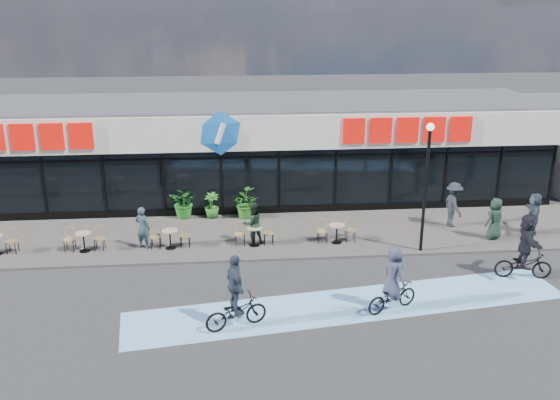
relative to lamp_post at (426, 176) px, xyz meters
name	(u,v)px	position (x,y,z in m)	size (l,w,h in m)	color
ground	(222,288)	(-7.45, -2.30, -3.01)	(120.00, 120.00, 0.00)	#28282B
sidewalk	(223,236)	(-7.45, 2.20, -2.96)	(44.00, 5.00, 0.10)	#514D48
bike_lane	(351,305)	(-3.45, -3.80, -3.00)	(14.00, 2.20, 0.01)	#78B4E4
building	(222,149)	(-7.45, 7.63, -0.67)	(30.60, 6.57, 4.75)	black
lamp_post	(426,176)	(0.00, 0.00, 0.00)	(0.28, 0.28, 4.86)	black
bistro_set_2	(84,239)	(-12.61, 1.11, -2.45)	(1.54, 0.62, 0.90)	tan
bistro_set_3	(170,236)	(-9.42, 1.11, -2.45)	(1.54, 0.62, 0.90)	tan
bistro_set_4	(254,233)	(-6.22, 1.11, -2.45)	(1.54, 0.62, 0.90)	tan
bistro_set_5	(336,231)	(-3.03, 1.11, -2.45)	(1.54, 0.62, 0.90)	tan
potted_plant_left	(185,202)	(-9.07, 4.45, -2.23)	(1.22, 1.06, 1.36)	#237120
potted_plant_mid	(212,205)	(-7.92, 4.31, -2.35)	(0.63, 0.63, 1.12)	#27611B
potted_plant_right	(244,203)	(-6.52, 4.22, -2.27)	(1.15, 0.99, 1.27)	#286D1F
patron_left	(143,228)	(-10.43, 1.18, -2.09)	(0.60, 0.39, 1.64)	#2B3A43
patron_right	(252,223)	(-6.28, 1.24, -2.07)	(0.81, 0.63, 1.68)	black
pedestrian_a	(534,213)	(5.04, 1.35, -2.06)	(1.57, 0.50, 1.69)	#2B3843
pedestrian_b	(453,205)	(2.09, 2.40, -1.96)	(1.22, 0.70, 1.89)	#202229
pedestrian_c	(495,219)	(3.22, 0.91, -2.07)	(0.82, 0.53, 1.67)	black
cyclist_a	(393,287)	(-2.26, -4.21, -2.22)	(1.90, 1.32, 2.10)	black
cyclist_b	(525,250)	(2.80, -2.41, -1.99)	(1.99, 1.81, 2.32)	black
cyclist_c	(236,301)	(-7.03, -4.82, -2.15)	(1.98, 1.26, 2.28)	black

